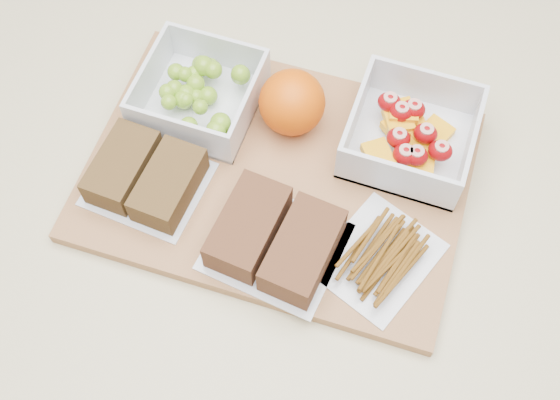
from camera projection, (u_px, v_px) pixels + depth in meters
The scene contains 9 objects.
ground at pixel (279, 385), 1.59m from camera, with size 4.00×4.00×0.00m, color gray.
counter at pixel (279, 323), 1.19m from camera, with size 1.20×0.90×0.90m, color beige.
cutting_board at pixel (277, 176), 0.80m from camera, with size 0.42×0.30×0.02m, color #A47044.
grape_container at pixel (201, 93), 0.81m from camera, with size 0.13×0.13×0.05m.
fruit_container at pixel (410, 135), 0.79m from camera, with size 0.14×0.14×0.06m.
orange at pixel (292, 102), 0.79m from camera, with size 0.08×0.08×0.08m, color #EA5705.
sandwich_bag_left at pixel (146, 176), 0.76m from camera, with size 0.13×0.12×0.04m.
sandwich_bag_center at pixel (275, 239), 0.73m from camera, with size 0.15×0.13×0.04m.
pretzel_bag at pixel (380, 254), 0.73m from camera, with size 0.14×0.15×0.03m.
Camera 1 is at (0.12, -0.35, 1.60)m, focal length 45.00 mm.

